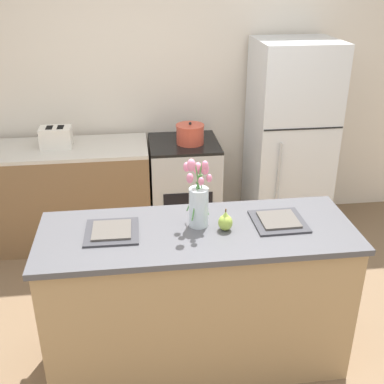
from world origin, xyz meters
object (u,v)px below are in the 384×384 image
Objects in this scene: flower_vase at (198,199)px; plate_setting_right at (279,221)px; stove_range at (184,189)px; refrigerator at (289,140)px; pear_figurine at (225,222)px; plate_setting_left at (112,231)px; cooking_pot at (190,134)px; toaster at (56,137)px.

plate_setting_right is at bearing -3.12° from flower_vase.
stove_range is 0.51× the size of refrigerator.
pear_figurine is (0.05, -1.62, 0.54)m from stove_range.
plate_setting_left is 1.25× the size of cooking_pot.
refrigerator is 1.85m from pear_figurine.
refrigerator reaches higher than cooking_pot.
plate_setting_left is at bearing 175.74° from pear_figurine.
flower_vase is 1.43× the size of plate_setting_right.
refrigerator is 5.74× the size of plate_setting_right.
stove_range is 2.07× the size of flower_vase.
flower_vase is at bearing -123.92° from refrigerator.
plate_setting_left and plate_setting_right have the same top height.
refrigerator reaches higher than stove_range.
pear_figurine is at bearing -88.06° from stove_range.
cooking_pot is (-0.00, 1.58, -0.01)m from pear_figurine.
flower_vase is 1.54× the size of toaster.
refrigerator reaches higher than flower_vase.
plate_setting_left is (-0.49, -0.03, -0.16)m from flower_vase.
plate_setting_left is at bearing -134.25° from refrigerator.
plate_setting_right is 1.57m from cooking_pot.
refrigerator reaches higher than plate_setting_right.
plate_setting_right is at bearing -76.39° from stove_range.
stove_range is 1.68m from flower_vase.
refrigerator reaches higher than pear_figurine.
plate_setting_right is at bearing 8.28° from pear_figurine.
toaster is (-0.99, 1.56, -0.12)m from flower_vase.
stove_range is 1.75m from plate_setting_left.
stove_range is at bearing 86.70° from flower_vase.
toaster is at bearing 132.54° from plate_setting_right.
refrigerator reaches higher than plate_setting_left.
refrigerator is at bearing 70.06° from plate_setting_right.
plate_setting_left is 1.08× the size of toaster.
refrigerator is 7.15× the size of cooking_pot.
plate_setting_left is (-0.63, 0.05, -0.04)m from pear_figurine.
flower_vase is (-1.04, -1.55, 0.23)m from refrigerator.
cooking_pot is at bearing -177.57° from refrigerator.
stove_range is at bearing 143.33° from cooking_pot.
pear_figurine is 0.55× the size of cooking_pot.
plate_setting_left is 0.96m from plate_setting_right.
plate_setting_left is (-1.53, -1.57, 0.08)m from refrigerator.
plate_setting_left is 1.67m from toaster.
pear_figurine is at bearing -26.87° from flower_vase.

